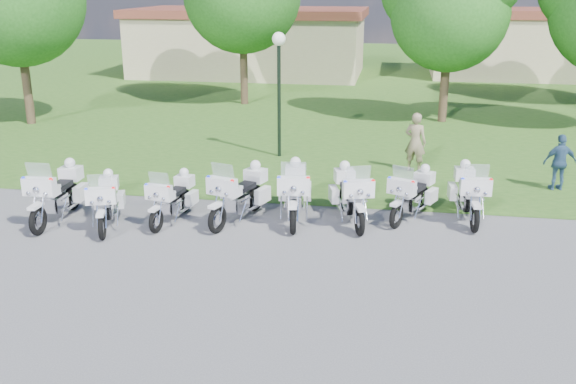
% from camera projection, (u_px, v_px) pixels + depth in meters
% --- Properties ---
extents(ground, '(100.00, 100.00, 0.00)m').
position_uv_depth(ground, '(239.00, 246.00, 14.43)').
color(ground, '#535257').
rests_on(ground, ground).
extents(grass_lawn, '(100.00, 48.00, 0.01)m').
position_uv_depth(grass_lawn, '(342.00, 78.00, 39.74)').
color(grass_lawn, '#2D5A1C').
rests_on(grass_lawn, ground).
extents(motorcycle_0, '(0.85, 2.51, 1.69)m').
position_uv_depth(motorcycle_0, '(58.00, 192.00, 15.87)').
color(motorcycle_0, black).
rests_on(motorcycle_0, ground).
extents(motorcycle_1, '(1.16, 2.18, 1.51)m').
position_uv_depth(motorcycle_1, '(106.00, 201.00, 15.50)').
color(motorcycle_1, black).
rests_on(motorcycle_1, ground).
extents(motorcycle_2, '(0.88, 2.13, 1.43)m').
position_uv_depth(motorcycle_2, '(173.00, 197.00, 15.84)').
color(motorcycle_2, black).
rests_on(motorcycle_2, ground).
extents(motorcycle_3, '(1.29, 2.37, 1.65)m').
position_uv_depth(motorcycle_3, '(240.00, 193.00, 15.86)').
color(motorcycle_3, black).
rests_on(motorcycle_3, ground).
extents(motorcycle_4, '(1.02, 2.51, 1.69)m').
position_uv_depth(motorcycle_4, '(294.00, 191.00, 15.94)').
color(motorcycle_4, black).
rests_on(motorcycle_4, ground).
extents(motorcycle_5, '(1.23, 2.36, 1.63)m').
position_uv_depth(motorcycle_5, '(351.00, 194.00, 15.80)').
color(motorcycle_5, black).
rests_on(motorcycle_5, ground).
extents(motorcycle_6, '(1.32, 2.09, 1.51)m').
position_uv_depth(motorcycle_6, '(413.00, 193.00, 16.03)').
color(motorcycle_6, black).
rests_on(motorcycle_6, ground).
extents(motorcycle_7, '(0.88, 2.40, 1.61)m').
position_uv_depth(motorcycle_7, '(469.00, 192.00, 15.99)').
color(motorcycle_7, black).
rests_on(motorcycle_7, ground).
extents(lamp_post, '(0.44, 0.44, 4.14)m').
position_uv_depth(lamp_post, '(279.00, 64.00, 20.94)').
color(lamp_post, black).
rests_on(lamp_post, ground).
extents(tree_2, '(5.61, 4.79, 7.49)m').
position_uv_depth(tree_2, '(450.00, 1.00, 25.88)').
color(tree_2, '#38281C').
rests_on(tree_2, ground).
extents(building_west, '(14.56, 8.32, 4.10)m').
position_uv_depth(building_west, '(250.00, 41.00, 40.97)').
color(building_west, tan).
rests_on(building_west, ground).
extents(building_east, '(11.44, 7.28, 4.10)m').
position_uv_depth(building_east, '(522.00, 42.00, 40.19)').
color(building_east, tan).
rests_on(building_east, ground).
extents(bystander_a, '(0.78, 0.64, 1.86)m').
position_uv_depth(bystander_a, '(415.00, 142.00, 19.88)').
color(bystander_a, '#89795D').
rests_on(bystander_a, ground).
extents(bystander_c, '(1.00, 0.56, 1.61)m').
position_uv_depth(bystander_c, '(560.00, 163.00, 18.12)').
color(bystander_c, '#2F4F71').
rests_on(bystander_c, ground).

